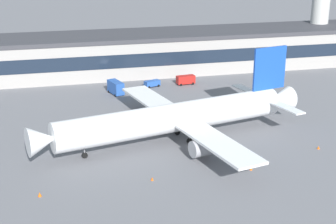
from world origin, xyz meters
The scene contains 10 objects.
ground_plane centered at (0.00, 0.00, 0.00)m, with size 600.00×600.00×0.00m, color slate.
terminal_building centered at (0.00, 59.64, 6.08)m, with size 202.48×20.01×12.11m.
airliner centered at (-3.10, 2.83, 5.07)m, with size 58.95×50.51×17.46m.
crew_van centered at (10.08, 42.63, 1.46)m, with size 5.42×2.79×2.55m.
follow_me_car centered at (0.23, 42.36, 1.09)m, with size 4.78×3.25×1.85m.
stair_truck centered at (-10.75, 38.06, 1.98)m, with size 4.01×6.43×3.55m.
traffic_cone_0 centered at (-30.72, -14.95, 0.37)m, with size 0.60×0.60×0.75m, color #F2590C.
traffic_cone_1 centered at (23.21, -8.21, 0.32)m, with size 0.52×0.52×0.65m, color #F2590C.
traffic_cone_2 centered at (-11.76, -13.71, 0.29)m, with size 0.47×0.47×0.59m, color #F2590C.
traffic_cone_3 centered at (6.46, -13.95, 0.32)m, with size 0.51×0.51×0.64m, color #F2590C.
Camera 1 is at (-27.65, -90.33, 39.89)m, focal length 53.72 mm.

